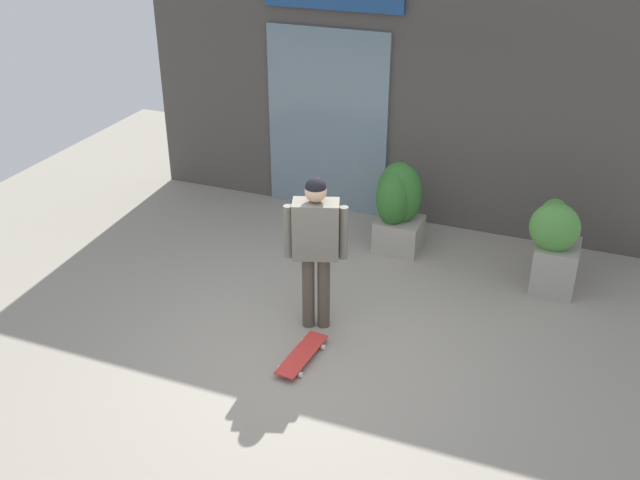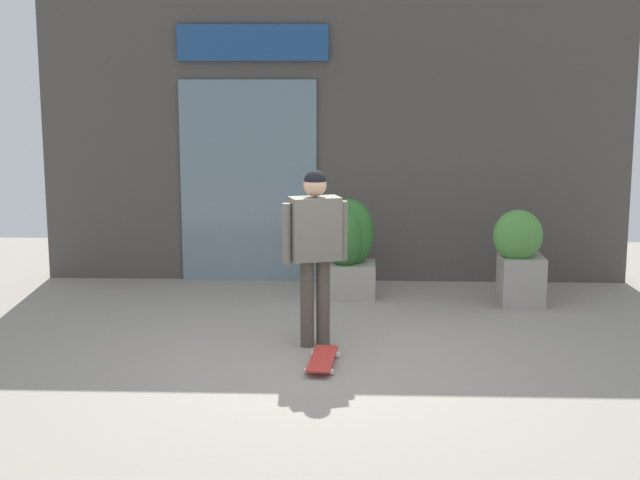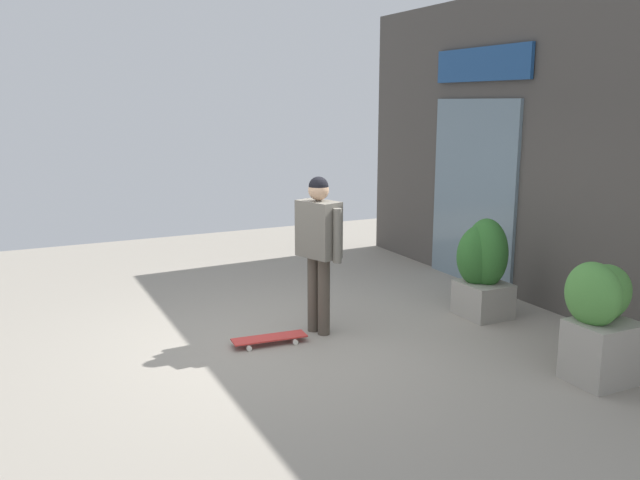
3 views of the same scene
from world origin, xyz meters
name	(u,v)px [view 2 (image 2 of 3)]	position (x,y,z in m)	size (l,w,h in m)	color
ground_plane	(325,358)	(0.00, 0.00, 0.00)	(12.00, 12.00, 0.00)	gray
building_facade	(331,129)	(-0.04, 3.32, 1.89)	(7.27, 0.31, 3.82)	#4C4742
skateboarder	(315,239)	(-0.11, 0.38, 1.05)	(0.61, 0.39, 1.70)	#4C4238
skateboard	(322,359)	(-0.01, -0.23, 0.06)	(0.30, 0.79, 0.08)	red
planter_box_left	(517,253)	(2.09, 2.09, 0.59)	(0.58, 0.66, 1.09)	gray
planter_box_right	(348,245)	(0.19, 2.36, 0.61)	(0.59, 0.58, 1.15)	gray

